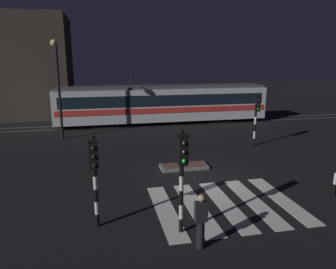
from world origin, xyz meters
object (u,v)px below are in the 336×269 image
at_px(traffic_light_corner_near_left, 95,169).
at_px(traffic_light_kerb_mid_left, 182,168).
at_px(tram, 163,103).
at_px(pedestrian_waiting_at_kerb, 201,221).
at_px(street_lamp_trackside_left, 58,77).
at_px(traffic_light_corner_far_right, 257,113).

xyz_separation_m(traffic_light_corner_near_left, traffic_light_kerb_mid_left, (2.65, -0.96, 0.18)).
relative_size(tram, pedestrian_waiting_at_kerb, 10.58).
xyz_separation_m(street_lamp_trackside_left, tram, (7.98, 4.04, -2.53)).
xyz_separation_m(traffic_light_kerb_mid_left, tram, (2.98, 17.68, -0.49)).
bearing_deg(traffic_light_corner_near_left, traffic_light_kerb_mid_left, -19.98).
height_order(street_lamp_trackside_left, tram, street_lamp_trackside_left).
relative_size(traffic_light_corner_near_left, street_lamp_trackside_left, 0.47).
height_order(traffic_light_corner_far_right, street_lamp_trackside_left, street_lamp_trackside_left).
relative_size(street_lamp_trackside_left, pedestrian_waiting_at_kerb, 3.91).
height_order(traffic_light_corner_far_right, tram, tram).
distance_m(traffic_light_corner_far_right, tram, 9.49).
distance_m(traffic_light_corner_near_left, tram, 17.64).
xyz_separation_m(traffic_light_corner_near_left, street_lamp_trackside_left, (-2.35, 12.68, 2.22)).
bearing_deg(street_lamp_trackside_left, traffic_light_corner_near_left, -79.50).
height_order(traffic_light_kerb_mid_left, tram, tram).
relative_size(traffic_light_corner_near_left, tram, 0.17).
distance_m(traffic_light_kerb_mid_left, street_lamp_trackside_left, 14.67).
distance_m(traffic_light_corner_near_left, traffic_light_corner_far_right, 12.94).
bearing_deg(traffic_light_corner_far_right, pedestrian_waiting_at_kerb, -124.46).
distance_m(traffic_light_corner_near_left, pedestrian_waiting_at_kerb, 3.71).
height_order(traffic_light_kerb_mid_left, pedestrian_waiting_at_kerb, traffic_light_kerb_mid_left).
distance_m(street_lamp_trackside_left, pedestrian_waiting_at_kerb, 15.85).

